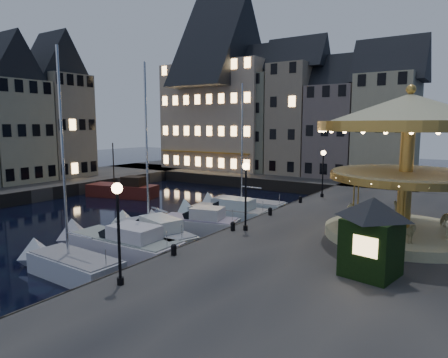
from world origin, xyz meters
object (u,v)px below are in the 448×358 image
Objects in this scene: bollard_c at (270,211)px; bollard_b at (233,226)px; red_fishing_boat at (124,190)px; motorboat_e at (224,213)px; motorboat_f at (242,206)px; ticket_kiosk at (373,223)px; motorboat_d at (193,224)px; motorboat_c at (151,233)px; streetlamp_c at (323,167)px; bollard_a at (174,249)px; motorboat_a at (69,265)px; motorboat_b at (119,244)px; carousel at (408,139)px; bollard_d at (300,199)px; streetlamp_a at (118,219)px; streetlamp_b at (246,186)px.

bollard_b is at bearing -90.00° from bollard_c.
red_fishing_boat is (-19.71, 9.28, -0.90)m from bollard_b.
motorboat_f reaches higher than motorboat_e.
bollard_c is 11.97m from ticket_kiosk.
motorboat_d reaches higher than bollard_b.
streetlamp_c is at bearing 68.93° from motorboat_c.
motorboat_f is 1.30× the size of red_fishing_boat.
motorboat_c is 1.64× the size of motorboat_d.
motorboat_f is at bearing 108.71° from bollard_a.
motorboat_a is at bearing -104.15° from streetlamp_c.
ticket_kiosk reaches higher than motorboat_d.
motorboat_a is 3.75m from motorboat_b.
streetlamp_c is 13.35m from carousel.
bollard_d is at bearing 90.00° from bollard_b.
streetlamp_c is 13.55m from motorboat_d.
motorboat_b and motorboat_d have the same top height.
motorboat_d is (-5.16, 11.44, -3.38)m from streetlamp_a.
bollard_c is 0.05× the size of motorboat_c.
motorboat_b is at bearing -119.81° from bollard_c.
bollard_b is 0.05× the size of motorboat_a.
bollard_d is (-0.60, 10.00, -2.41)m from streetlamp_b.
bollard_a is (-0.60, -6.00, -2.41)m from streetlamp_b.
bollard_c is at bearing 60.19° from motorboat_b.
motorboat_e is 16.45m from ticket_kiosk.
motorboat_e reaches higher than bollard_c.
bollard_c is at bearing 33.89° from motorboat_d.
bollard_d is at bearing 123.30° from ticket_kiosk.
bollard_c is (-0.60, 4.50, -2.41)m from streetlamp_b.
motorboat_e is (-4.65, 1.12, -0.96)m from bollard_c.
bollard_b is 10.50m from bollard_d.
ticket_kiosk is at bearing -33.80° from motorboat_e.
bollard_c is 20.19m from red_fishing_boat.
red_fishing_boat is at bearing 156.62° from streetlamp_b.
streetlamp_b is 6.33m from motorboat_d.
streetlamp_b is 6.50m from bollard_a.
bollard_a and bollard_d have the same top height.
motorboat_f is (-5.21, 9.90, -1.07)m from bollard_b.
motorboat_d is at bearing 114.27° from streetlamp_a.
streetlamp_a is 20.15m from bollard_d.
bollard_d is at bearing 91.72° from streetlamp_a.
bollard_b is 0.06× the size of carousel.
bollard_d is 0.05× the size of motorboat_c.
streetlamp_a is 0.39× the size of motorboat_a.
motorboat_d is 0.85× the size of red_fishing_boat.
red_fishing_boat is (-19.71, -1.22, -0.90)m from bollard_d.
bollard_a is 8.78m from motorboat_d.
carousel is (14.30, 5.49, 6.28)m from motorboat_c.
bollard_b is at bearing 15.68° from motorboat_c.
bollard_c is at bearing 90.00° from bollard_b.
streetlamp_b is 7.32× the size of bollard_a.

